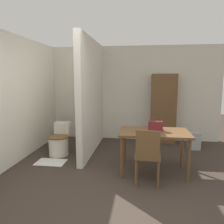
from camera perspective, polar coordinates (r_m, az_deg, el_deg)
The scene contains 11 objects.
ground_plane at distance 3.10m, azimuth -1.71°, elevation -23.58°, with size 16.00×16.00×0.00m, color #382D26.
wall_back at distance 5.97m, azimuth 3.47°, elevation 4.86°, with size 4.96×0.12×2.50m.
wall_left at distance 4.92m, azimuth -22.63°, elevation 3.34°, with size 0.12×4.30×2.50m.
partition_wall at distance 4.94m, azimuth -5.32°, elevation 4.00°, with size 0.12×2.17×2.50m.
dining_table at distance 3.92m, azimuth 10.96°, elevation -6.12°, with size 1.20×0.73×0.75m.
wooden_chair at distance 3.49m, azimuth 9.29°, elevation -10.85°, with size 0.42×0.42×0.90m.
toilet at distance 4.96m, azimuth -13.59°, elevation -7.69°, with size 0.45×0.59×0.68m.
handbag at distance 3.91m, azimuth 11.25°, elevation -3.56°, with size 0.25×0.11×0.24m.
wooden_cabinet at distance 5.76m, azimuth 13.25°, elevation 0.84°, with size 0.62×0.39×1.77m.
bath_mat at distance 4.63m, azimuth -15.66°, elevation -12.50°, with size 0.58×0.38×0.01m.
space_heater at distance 5.51m, azimuth 20.66°, elevation -7.09°, with size 0.28×0.16×0.41m.
Camera 1 is at (0.43, -2.58, 1.67)m, focal length 35.00 mm.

